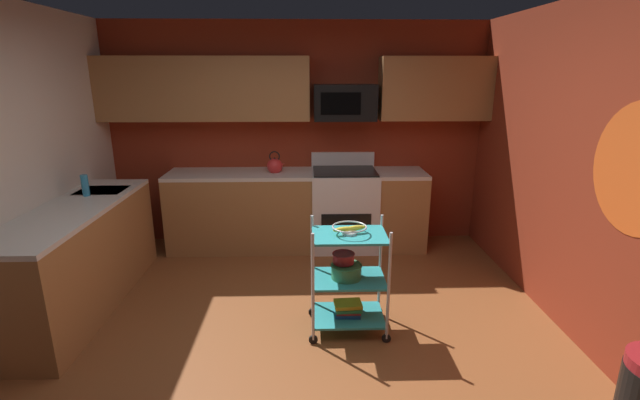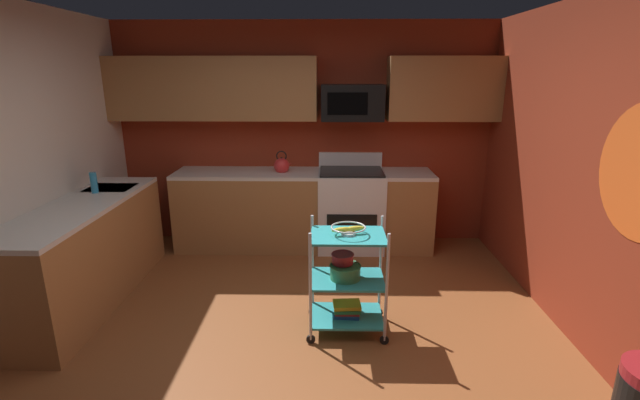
# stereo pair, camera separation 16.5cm
# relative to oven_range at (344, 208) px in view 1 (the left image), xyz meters

# --- Properties ---
(floor) EXTENTS (4.40, 4.80, 0.04)m
(floor) POSITION_rel_oven_range_xyz_m (-0.55, -2.10, -0.50)
(floor) COLOR brown
(floor) RESTS_ON ground
(wall_back) EXTENTS (4.52, 0.06, 2.60)m
(wall_back) POSITION_rel_oven_range_xyz_m (-0.55, 0.33, 0.82)
(wall_back) COLOR maroon
(wall_back) RESTS_ON ground
(wall_right) EXTENTS (0.06, 4.80, 2.60)m
(wall_right) POSITION_rel_oven_range_xyz_m (1.68, -2.10, 0.82)
(wall_right) COLOR maroon
(wall_right) RESTS_ON ground
(wall_flower_decal) EXTENTS (0.00, 0.86, 0.86)m
(wall_flower_decal) POSITION_rel_oven_range_xyz_m (1.65, -2.36, 0.97)
(wall_flower_decal) COLOR #E5591E
(counter_run) EXTENTS (3.69, 2.68, 0.92)m
(counter_run) POSITION_rel_oven_range_xyz_m (-1.34, -0.56, -0.01)
(counter_run) COLOR #9E6B3D
(counter_run) RESTS_ON ground
(oven_range) EXTENTS (0.76, 0.65, 1.10)m
(oven_range) POSITION_rel_oven_range_xyz_m (0.00, 0.00, 0.00)
(oven_range) COLOR white
(oven_range) RESTS_ON ground
(upper_cabinets) EXTENTS (4.40, 0.33, 0.70)m
(upper_cabinets) POSITION_rel_oven_range_xyz_m (-0.68, 0.13, 1.37)
(upper_cabinets) COLOR #9E6B3D
(microwave) EXTENTS (0.70, 0.39, 0.40)m
(microwave) POSITION_rel_oven_range_xyz_m (-0.00, 0.10, 1.22)
(microwave) COLOR black
(rolling_cart) EXTENTS (0.64, 0.44, 0.91)m
(rolling_cart) POSITION_rel_oven_range_xyz_m (-0.11, -1.81, -0.02)
(rolling_cart) COLOR silver
(rolling_cart) RESTS_ON ground
(fruit_bowl) EXTENTS (0.27, 0.27, 0.07)m
(fruit_bowl) POSITION_rel_oven_range_xyz_m (-0.11, -1.81, 0.40)
(fruit_bowl) COLOR silver
(fruit_bowl) RESTS_ON rolling_cart
(mixing_bowl_large) EXTENTS (0.25, 0.25, 0.11)m
(mixing_bowl_large) POSITION_rel_oven_range_xyz_m (-0.13, -1.81, 0.04)
(mixing_bowl_large) COLOR #387F4C
(mixing_bowl_large) RESTS_ON rolling_cart
(mixing_bowl_small) EXTENTS (0.18, 0.18, 0.08)m
(mixing_bowl_small) POSITION_rel_oven_range_xyz_m (-0.15, -1.78, 0.14)
(mixing_bowl_small) COLOR maroon
(mixing_bowl_small) RESTS_ON rolling_cart
(book_stack) EXTENTS (0.23, 0.18, 0.11)m
(book_stack) POSITION_rel_oven_range_xyz_m (-0.11, -1.81, -0.29)
(book_stack) COLOR #1E4C8C
(book_stack) RESTS_ON rolling_cart
(kettle) EXTENTS (0.21, 0.18, 0.26)m
(kettle) POSITION_rel_oven_range_xyz_m (-0.80, -0.00, 0.52)
(kettle) COLOR red
(kettle) RESTS_ON counter_run
(dish_soap_bottle) EXTENTS (0.06, 0.06, 0.20)m
(dish_soap_bottle) POSITION_rel_oven_range_xyz_m (-2.50, -0.96, 0.54)
(dish_soap_bottle) COLOR #2D8CBF
(dish_soap_bottle) RESTS_ON counter_run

